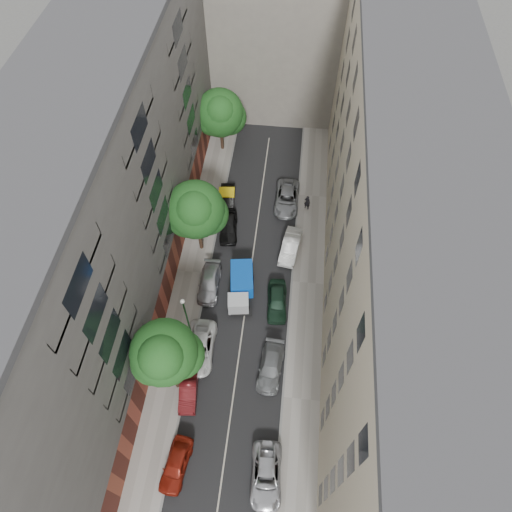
# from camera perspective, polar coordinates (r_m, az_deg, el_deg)

# --- Properties ---
(ground) EXTENTS (120.00, 120.00, 0.00)m
(ground) POSITION_cam_1_polar(r_m,az_deg,el_deg) (43.39, -0.79, -2.77)
(ground) COLOR #4C4C49
(ground) RESTS_ON ground
(road_surface) EXTENTS (8.00, 44.00, 0.02)m
(road_surface) POSITION_cam_1_polar(r_m,az_deg,el_deg) (43.38, -0.79, -2.76)
(road_surface) COLOR black
(road_surface) RESTS_ON ground
(sidewalk_left) EXTENTS (3.00, 44.00, 0.15)m
(sidewalk_left) POSITION_cam_1_polar(r_m,az_deg,el_deg) (44.06, -7.92, -2.02)
(sidewalk_left) COLOR gray
(sidewalk_left) RESTS_ON ground
(sidewalk_right) EXTENTS (3.00, 44.00, 0.15)m
(sidewalk_right) POSITION_cam_1_polar(r_m,az_deg,el_deg) (43.28, 6.47, -3.38)
(sidewalk_right) COLOR gray
(sidewalk_right) RESTS_ON ground
(building_left) EXTENTS (8.00, 44.00, 20.00)m
(building_left) POSITION_cam_1_polar(r_m,az_deg,el_deg) (37.87, -17.87, 6.93)
(building_left) COLOR #4A4745
(building_left) RESTS_ON ground
(building_right) EXTENTS (8.00, 44.00, 20.00)m
(building_right) POSITION_cam_1_polar(r_m,az_deg,el_deg) (36.02, 16.71, 4.11)
(building_right) COLOR tan
(building_right) RESTS_ON ground
(building_endcap) EXTENTS (18.00, 12.00, 18.00)m
(building_endcap) POSITION_cam_1_polar(r_m,az_deg,el_deg) (57.89, 2.74, 26.61)
(building_endcap) COLOR gray
(building_endcap) RESTS_ON ground
(tarp_truck) EXTENTS (2.57, 5.11, 2.25)m
(tarp_truck) POSITION_cam_1_polar(r_m,az_deg,el_deg) (41.47, -1.89, -3.83)
(tarp_truck) COLOR black
(tarp_truck) RESTS_ON ground
(car_left_0) EXTENTS (2.15, 4.29, 1.40)m
(car_left_0) POSITION_cam_1_polar(r_m,az_deg,el_deg) (37.19, -9.97, -24.30)
(car_left_0) COLOR maroon
(car_left_0) RESTS_ON ground
(car_left_1) EXTENTS (1.78, 4.03, 1.29)m
(car_left_1) POSITION_cam_1_polar(r_m,az_deg,el_deg) (38.53, -8.44, -16.18)
(car_left_1) COLOR #4F0F12
(car_left_1) RESTS_ON ground
(car_left_2) EXTENTS (2.54, 5.24, 1.44)m
(car_left_2) POSITION_cam_1_polar(r_m,az_deg,el_deg) (39.62, -7.04, -11.31)
(car_left_2) COLOR silver
(car_left_2) RESTS_ON ground
(car_left_3) EXTENTS (1.95, 4.63, 1.33)m
(car_left_3) POSITION_cam_1_polar(r_m,az_deg,el_deg) (42.54, -5.85, -3.37)
(car_left_3) COLOR #B7B7BC
(car_left_3) RESTS_ON ground
(car_left_4) EXTENTS (2.25, 4.55, 1.49)m
(car_left_4) POSITION_cam_1_polar(r_m,az_deg,el_deg) (46.12, -3.48, 3.73)
(car_left_4) COLOR black
(car_left_4) RESTS_ON ground
(car_left_5) EXTENTS (1.88, 4.33, 1.39)m
(car_left_5) POSITION_cam_1_polar(r_m,az_deg,el_deg) (48.52, -3.62, 7.08)
(car_left_5) COLOR black
(car_left_5) RESTS_ON ground
(car_right_0) EXTENTS (2.52, 4.94, 1.34)m
(car_right_0) POSITION_cam_1_polar(r_m,az_deg,el_deg) (36.65, 1.29, -25.75)
(car_right_0) COLOR #B0B1B5
(car_right_0) RESTS_ON ground
(car_right_1) EXTENTS (2.21, 4.71, 1.33)m
(car_right_1) POSITION_cam_1_polar(r_m,az_deg,el_deg) (38.77, 1.85, -13.69)
(car_right_1) COLOR slate
(car_right_1) RESTS_ON ground
(car_right_2) EXTENTS (2.08, 4.52, 1.50)m
(car_right_2) POSITION_cam_1_polar(r_m,az_deg,el_deg) (41.32, 2.64, -5.63)
(car_right_2) COLOR black
(car_right_2) RESTS_ON ground
(car_right_3) EXTENTS (2.22, 4.69, 1.49)m
(car_right_3) POSITION_cam_1_polar(r_m,az_deg,el_deg) (44.66, 4.33, 1.22)
(car_right_3) COLOR silver
(car_right_3) RESTS_ON ground
(car_right_4) EXTENTS (2.44, 5.28, 1.47)m
(car_right_4) POSITION_cam_1_polar(r_m,az_deg,el_deg) (48.57, 3.88, 7.21)
(car_right_4) COLOR slate
(car_right_4) RESTS_ON ground
(tree_near) EXTENTS (5.08, 4.78, 9.71)m
(tree_near) POSITION_cam_1_polar(r_m,az_deg,el_deg) (33.04, -11.24, -12.03)
(tree_near) COLOR #382619
(tree_near) RESTS_ON sidewalk_left
(tree_mid) EXTENTS (5.56, 5.32, 8.52)m
(tree_mid) POSITION_cam_1_polar(r_m,az_deg,el_deg) (41.06, -7.47, 5.51)
(tree_mid) COLOR #382619
(tree_mid) RESTS_ON sidewalk_left
(tree_far) EXTENTS (5.46, 5.21, 7.57)m
(tree_far) POSITION_cam_1_polar(r_m,az_deg,el_deg) (51.74, -4.45, 17.21)
(tree_far) COLOR #382619
(tree_far) RESTS_ON sidewalk_left
(lamp_post) EXTENTS (0.36, 0.36, 6.83)m
(lamp_post) POSITION_cam_1_polar(r_m,az_deg,el_deg) (36.94, -8.67, -7.50)
(lamp_post) COLOR #17511F
(lamp_post) RESTS_ON sidewalk_left
(pedestrian) EXTENTS (0.79, 0.67, 1.83)m
(pedestrian) POSITION_cam_1_polar(r_m,az_deg,el_deg) (47.94, 6.42, 6.68)
(pedestrian) COLOR black
(pedestrian) RESTS_ON sidewalk_right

